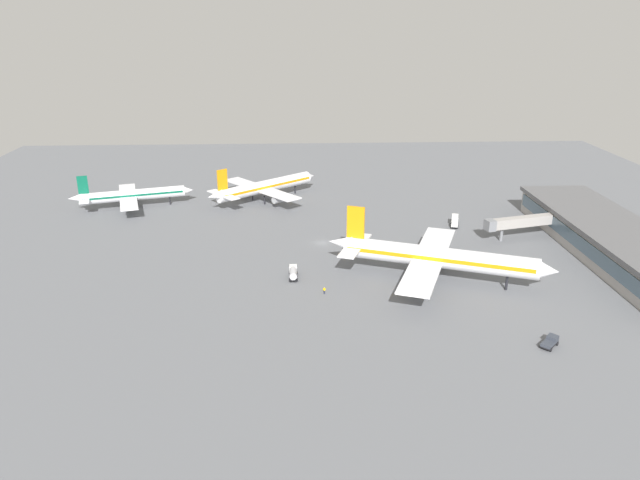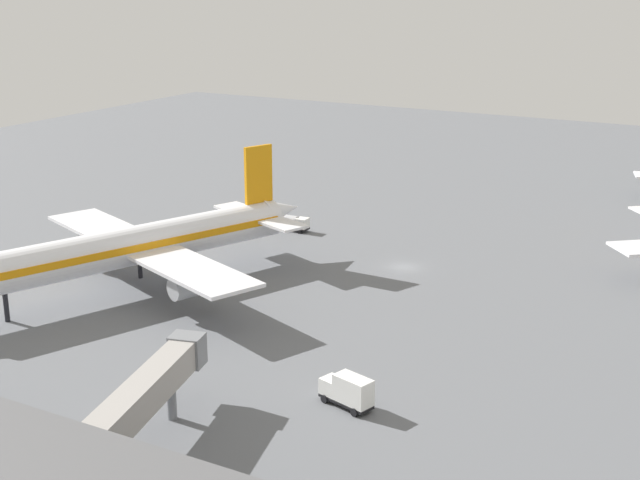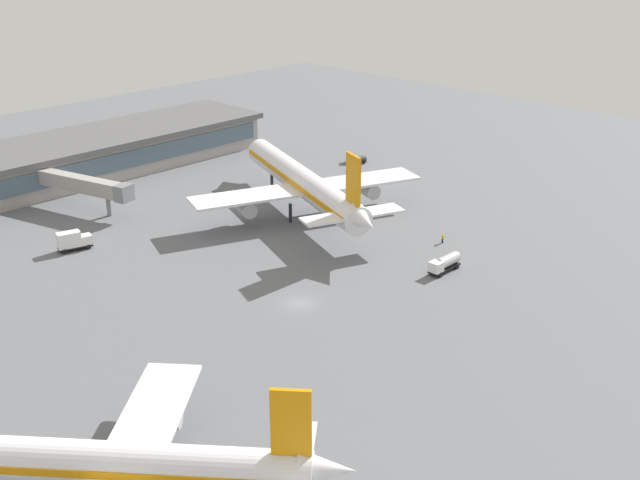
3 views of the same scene
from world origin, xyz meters
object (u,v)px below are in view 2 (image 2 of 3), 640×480
at_px(airplane_taxiing, 132,246).
at_px(fuel_truck, 290,222).
at_px(catering_truck, 348,391).
at_px(ground_crew_worker, 217,228).

relative_size(airplane_taxiing, fuel_truck, 8.40).
distance_m(catering_truck, ground_crew_worker, 62.54).
bearing_deg(catering_truck, airplane_taxiing, -5.49).
bearing_deg(airplane_taxiing, fuel_truck, -163.59).
relative_size(catering_truck, fuel_truck, 0.94).
bearing_deg(ground_crew_worker, fuel_truck, 48.76).
xyz_separation_m(catering_truck, fuel_truck, (-36.31, 49.85, -0.31)).
relative_size(fuel_truck, ground_crew_worker, 3.77).
xyz_separation_m(airplane_taxiing, ground_crew_worker, (-6.34, 27.33, -5.27)).
relative_size(airplane_taxiing, ground_crew_worker, 31.71).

